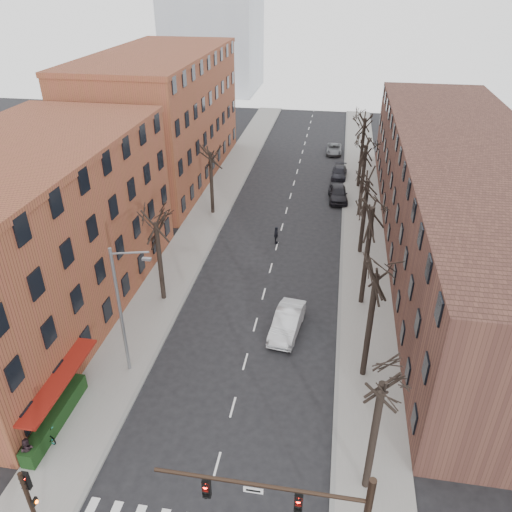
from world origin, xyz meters
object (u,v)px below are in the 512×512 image
at_px(silver_sedan, 287,322).
at_px(parked_car_near, 338,193).
at_px(bicycle, 44,433).
at_px(parked_car_mid, 339,173).

bearing_deg(silver_sedan, parked_car_near, 90.04).
bearing_deg(bicycle, parked_car_near, -0.31).
xyz_separation_m(silver_sedan, parked_car_mid, (2.95, 31.15, -0.19)).
distance_m(silver_sedan, bicycle, 16.71).
xyz_separation_m(silver_sedan, bicycle, (-11.95, -11.67, -0.19)).
bearing_deg(parked_car_mid, silver_sedan, -92.78).
bearing_deg(silver_sedan, parked_car_mid, 91.60).
relative_size(parked_car_near, parked_car_mid, 1.12).
xyz_separation_m(silver_sedan, parked_car_near, (2.95, 24.12, 0.01)).
relative_size(silver_sedan, bicycle, 2.74).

